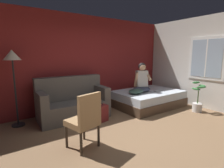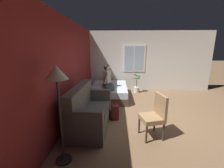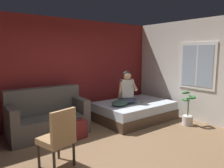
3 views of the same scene
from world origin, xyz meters
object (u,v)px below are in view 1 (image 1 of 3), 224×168
couch (73,102)px  person_seated (142,80)px  throw_pillow (136,91)px  cell_phone (155,91)px  potted_plant (198,101)px  backpack (101,114)px  side_chair (85,119)px  bed (148,99)px  floor_lamp (13,62)px

couch → person_seated: bearing=-9.1°
throw_pillow → cell_phone: (0.69, -0.10, -0.07)m
throw_pillow → person_seated: bearing=19.5°
cell_phone → potted_plant: size_ratio=0.17×
backpack → cell_phone: bearing=2.6°
couch → throw_pillow: bearing=-14.7°
backpack → throw_pillow: (1.29, 0.19, 0.36)m
side_chair → throw_pillow: 2.41m
side_chair → throw_pillow: side_chair is taller
bed → throw_pillow: 0.66m
bed → cell_phone: bearing=-55.8°
throw_pillow → potted_plant: potted_plant is taller
potted_plant → bed: bearing=121.4°
side_chair → backpack: bearing=45.9°
couch → side_chair: size_ratio=1.77×
cell_phone → floor_lamp: floor_lamp is taller
bed → side_chair: (-2.73, -1.15, 0.30)m
cell_phone → potted_plant: 1.21m
bed → person_seated: (-0.23, 0.05, 0.60)m
bed → cell_phone: (0.11, -0.17, 0.25)m
floor_lamp → potted_plant: size_ratio=2.00×
side_chair → person_seated: bearing=25.7°
throw_pillow → floor_lamp: bearing=167.1°
backpack → floor_lamp: (-1.68, 0.87, 1.24)m
couch → backpack: size_ratio=3.79×
floor_lamp → throw_pillow: bearing=-12.9°
bed → backpack: bed is taller
couch → side_chair: (-0.41, -1.54, 0.14)m
cell_phone → floor_lamp: (-3.66, 0.78, 0.94)m
throw_pillow → potted_plant: (1.31, -1.13, -0.25)m
throw_pillow → floor_lamp: floor_lamp is taller
person_seated → backpack: size_ratio=1.91×
throw_pillow → cell_phone: bearing=-7.9°
person_seated → cell_phone: bearing=-32.6°
cell_phone → bed: bearing=8.0°
throw_pillow → potted_plant: 1.74m
bed → person_seated: 0.64m
person_seated → throw_pillow: 0.47m
side_chair → cell_phone: 3.01m
person_seated → couch: bearing=170.9°
backpack → cell_phone: size_ratio=3.18×
cell_phone → couch: bearing=51.0°
bed → side_chair: bearing=-157.2°
side_chair → cell_phone: side_chair is taller
side_chair → potted_plant: bearing=-0.7°
bed → person_seated: size_ratio=2.36×
throw_pillow → potted_plant: size_ratio=0.56×
side_chair → backpack: size_ratio=2.14×
couch → person_seated: person_seated is taller
bed → person_seated: person_seated is taller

